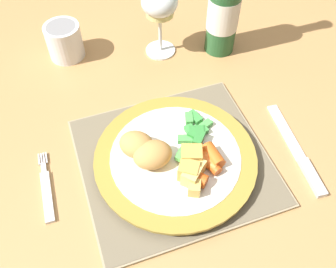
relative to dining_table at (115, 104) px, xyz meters
The scene contains 13 objects.
ground_plane 0.66m from the dining_table, ahead, with size 6.00×6.00×0.00m, color brown.
dining_table is the anchor object (origin of this frame).
placemat 0.25m from the dining_table, 78.25° to the right, with size 0.30×0.28×0.01m.
dinner_plate 0.26m from the dining_table, 78.48° to the right, with size 0.26×0.26×0.02m.
breaded_croquettes 0.26m from the dining_table, 89.00° to the right, with size 0.09×0.09×0.04m.
green_beans_pile 0.26m from the dining_table, 66.76° to the right, with size 0.09×0.10×0.02m.
glazed_carrots 0.31m from the dining_table, 72.97° to the right, with size 0.08×0.08×0.02m.
fork 0.28m from the dining_table, 125.50° to the right, with size 0.02×0.13×0.01m.
table_knife 0.40m from the dining_table, 49.55° to the right, with size 0.04×0.20×0.01m.
wine_glass 0.23m from the dining_table, 18.61° to the left, with size 0.07×0.07×0.14m.
bottle 0.31m from the dining_table, ahead, with size 0.06×0.06×0.30m.
roast_potatoes 0.31m from the dining_table, 77.70° to the right, with size 0.05×0.08×0.03m.
drinking_cup 0.17m from the dining_table, 126.76° to the left, with size 0.07×0.07×0.07m.
Camera 1 is at (-0.07, -0.56, 1.26)m, focal length 40.00 mm.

